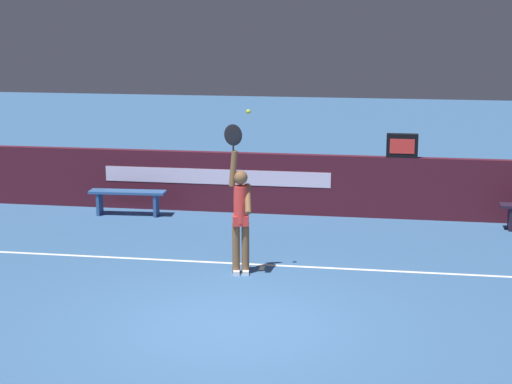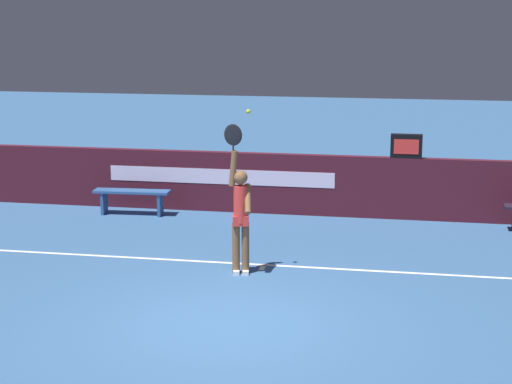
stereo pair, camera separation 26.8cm
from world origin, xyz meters
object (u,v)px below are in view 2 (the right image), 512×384
Objects in this scene: speed_display at (406,146)px; tennis_player at (240,213)px; courtside_bench_far at (132,196)px; tennis_ball at (248,112)px.

speed_display is 4.91m from tennis_player.
speed_display is 0.39× the size of courtside_bench_far.
courtside_bench_far is at bearing 131.57° from tennis_ball.
speed_display is 4.97m from tennis_ball.
tennis_ball is at bearing -119.33° from speed_display.
tennis_ball is 5.25m from courtside_bench_far.
tennis_player is at bearing -49.46° from courtside_bench_far.
tennis_ball reaches higher than courtside_bench_far.
courtside_bench_far is (-3.01, 3.52, -0.62)m from tennis_player.
speed_display is 5.67m from courtside_bench_far.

